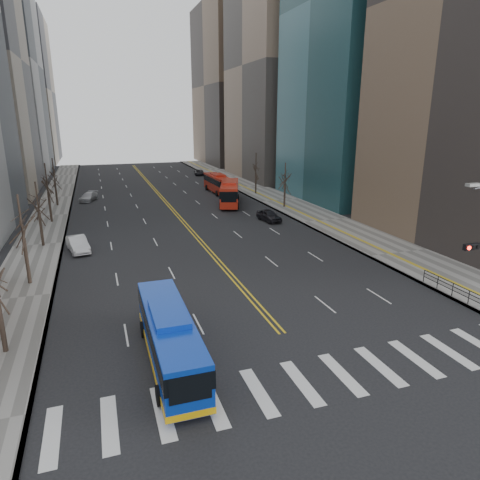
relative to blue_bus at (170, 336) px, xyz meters
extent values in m
plane|color=black|center=(7.19, -4.00, -1.65)|extent=(220.00, 220.00, 0.00)
cube|color=#65635F|center=(24.69, 41.00, -1.57)|extent=(7.00, 130.00, 0.15)
cube|color=#65635F|center=(-9.31, 41.00, -1.57)|extent=(5.00, 130.00, 0.15)
cube|color=silver|center=(-5.81, -4.00, -1.64)|extent=(0.70, 4.00, 0.01)
cube|color=silver|center=(-3.45, -4.00, -1.64)|extent=(0.70, 4.00, 0.01)
cube|color=silver|center=(-1.08, -4.00, -1.64)|extent=(0.70, 4.00, 0.01)
cube|color=silver|center=(1.28, -4.00, -1.64)|extent=(0.70, 4.00, 0.01)
cube|color=silver|center=(3.64, -4.00, -1.64)|extent=(0.70, 4.00, 0.01)
cube|color=silver|center=(6.01, -4.00, -1.64)|extent=(0.70, 4.00, 0.01)
cube|color=silver|center=(8.37, -4.00, -1.64)|extent=(0.70, 4.00, 0.01)
cube|color=silver|center=(10.73, -4.00, -1.64)|extent=(0.70, 4.00, 0.01)
cube|color=silver|center=(13.10, -4.00, -1.64)|extent=(0.70, 4.00, 0.01)
cube|color=silver|center=(15.46, -4.00, -1.64)|extent=(0.70, 4.00, 0.01)
cube|color=silver|center=(17.83, -4.00, -1.64)|extent=(0.70, 4.00, 0.01)
cube|color=gold|center=(6.99, 51.00, -1.64)|extent=(0.15, 100.00, 0.01)
cube|color=gold|center=(7.39, 51.00, -1.64)|extent=(0.15, 100.00, 0.01)
cube|color=#31626F|center=(38.19, 40.00, 27.35)|extent=(20.00, 22.00, 58.00)
cube|color=gray|center=(37.19, 67.00, 21.35)|extent=(20.00, 26.00, 46.00)
cube|color=#9F9180|center=(-21.81, 121.00, 18.35)|extent=(18.00, 30.00, 40.00)
cube|color=brown|center=(36.19, 99.00, 19.35)|extent=(18.00, 30.00, 42.00)
cube|color=black|center=(18.19, -2.00, 3.85)|extent=(1.10, 0.28, 0.38)
cylinder|color=#FF190C|center=(17.84, -2.16, 3.85)|extent=(0.24, 0.08, 0.24)
cylinder|color=black|center=(18.19, -2.16, 3.85)|extent=(0.24, 0.08, 0.24)
cylinder|color=black|center=(18.54, -2.16, 3.85)|extent=(0.24, 0.08, 0.24)
cube|color=#999993|center=(17.59, -2.00, 7.65)|extent=(0.90, 0.35, 0.18)
cube|color=black|center=(21.49, 2.00, -0.50)|extent=(0.04, 6.00, 0.04)
cylinder|color=black|center=(21.49, 0.50, -1.00)|extent=(0.06, 0.06, 1.00)
cylinder|color=black|center=(21.49, 2.00, -1.00)|extent=(0.06, 0.06, 1.00)
cylinder|color=black|center=(21.49, 3.50, -1.00)|extent=(0.06, 0.06, 1.00)
cylinder|color=black|center=(21.49, 5.00, -1.00)|extent=(0.06, 0.06, 1.00)
cylinder|color=black|center=(-8.81, 4.00, 0.23)|extent=(0.28, 0.28, 3.75)
cylinder|color=black|center=(-8.81, 15.00, 0.30)|extent=(0.28, 0.28, 3.90)
cylinder|color=black|center=(-8.81, 26.00, 0.15)|extent=(0.28, 0.28, 3.60)
cylinder|color=black|center=(-8.81, 37.00, 0.35)|extent=(0.28, 0.28, 4.00)
cylinder|color=black|center=(-8.81, 48.00, 0.25)|extent=(0.28, 0.28, 3.80)
cylinder|color=black|center=(23.19, 36.00, 0.10)|extent=(0.28, 0.28, 3.50)
cylinder|color=black|center=(23.19, 48.00, 0.23)|extent=(0.28, 0.28, 3.75)
cube|color=#0B31A8|center=(0.00, 0.00, -0.05)|extent=(2.26, 10.65, 2.49)
cube|color=black|center=(0.00, 0.00, 0.46)|extent=(2.32, 10.68, 0.91)
cube|color=#0B31A8|center=(0.00, 0.00, 1.29)|extent=(1.79, 3.73, 0.40)
cube|color=#E0A60B|center=(0.00, 0.00, -1.10)|extent=(2.32, 10.68, 0.35)
cylinder|color=black|center=(-1.12, -3.40, -1.15)|extent=(0.30, 1.00, 1.00)
cylinder|color=black|center=(1.10, -3.41, -1.15)|extent=(0.30, 1.00, 1.00)
cylinder|color=black|center=(-1.10, 3.41, -1.15)|extent=(0.30, 1.00, 1.00)
cylinder|color=black|center=(1.12, 3.40, -1.15)|extent=(0.30, 1.00, 1.00)
cube|color=red|center=(16.26, 41.02, 0.16)|extent=(6.03, 11.46, 2.92)
cube|color=black|center=(16.26, 41.02, 0.73)|extent=(6.10, 11.49, 1.05)
cube|color=red|center=(16.26, 41.02, 1.72)|extent=(3.20, 4.38, 0.40)
cylinder|color=black|center=(13.89, 38.03, -1.15)|extent=(0.61, 1.04, 1.00)
cylinder|color=black|center=(16.31, 37.21, -1.15)|extent=(0.61, 1.04, 1.00)
cylinder|color=black|center=(16.21, 44.83, -1.15)|extent=(0.61, 1.04, 1.00)
cylinder|color=black|center=(18.62, 44.01, -1.15)|extent=(0.61, 1.04, 1.00)
cube|color=red|center=(17.37, 51.47, 0.04)|extent=(2.53, 10.42, 2.67)
cube|color=black|center=(17.37, 51.47, 0.58)|extent=(2.59, 10.44, 0.97)
cube|color=red|center=(17.37, 51.47, 1.47)|extent=(1.95, 3.66, 0.40)
cylinder|color=black|center=(16.24, 48.13, -1.15)|extent=(0.32, 1.00, 1.00)
cylinder|color=black|center=(18.60, 48.16, -1.15)|extent=(0.32, 1.00, 1.00)
cylinder|color=black|center=(16.13, 54.77, -1.15)|extent=(0.32, 1.00, 1.00)
cylinder|color=black|center=(18.49, 54.81, -1.15)|extent=(0.32, 1.00, 1.00)
imported|color=silver|center=(-5.31, 23.09, -0.88)|extent=(2.54, 4.89, 1.54)
imported|color=black|center=(17.77, 28.88, -0.90)|extent=(2.34, 4.56, 1.48)
imported|color=#ACADB2|center=(-4.33, 50.90, -0.97)|extent=(3.41, 5.01, 1.35)
imported|color=black|center=(19.69, 75.21, -1.03)|extent=(2.65, 4.65, 1.22)
camera|label=1|loc=(-3.06, -20.93, 11.48)|focal=32.00mm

